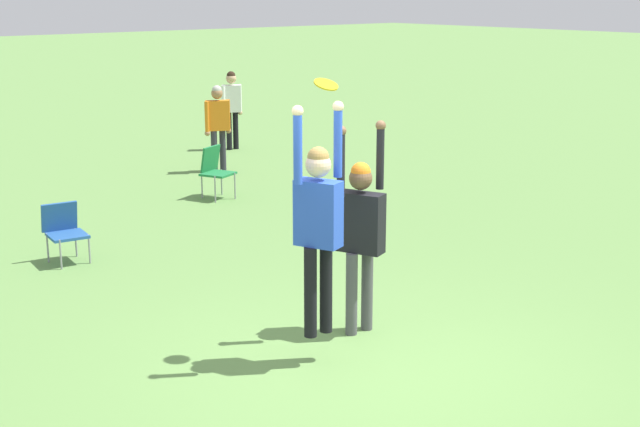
% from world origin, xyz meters
% --- Properties ---
extents(ground_plane, '(120.00, 120.00, 0.00)m').
position_xyz_m(ground_plane, '(0.00, 0.00, 0.00)').
color(ground_plane, '#608C47').
extents(person_jumping, '(0.57, 0.46, 2.18)m').
position_xyz_m(person_jumping, '(-0.25, 0.27, 1.45)').
color(person_jumping, black).
rests_on(person_jumping, ground_plane).
extents(person_defending, '(0.63, 0.52, 2.17)m').
position_xyz_m(person_defending, '(0.57, 0.59, 1.16)').
color(person_defending, '#4C4C51').
rests_on(person_defending, ground_plane).
extents(frisbee, '(0.23, 0.22, 0.10)m').
position_xyz_m(frisbee, '(-0.04, 0.41, 2.60)').
color(frisbee, yellow).
extents(camping_chair_1, '(0.52, 0.56, 0.76)m').
position_xyz_m(camping_chair_1, '(-0.69, 4.84, 0.44)').
color(camping_chair_1, gray).
rests_on(camping_chair_1, ground_plane).
extents(camping_chair_3, '(0.61, 0.66, 0.87)m').
position_xyz_m(camping_chair_3, '(2.82, 6.62, 0.52)').
color(camping_chair_3, gray).
rests_on(camping_chair_3, ground_plane).
extents(person_spectator_near, '(0.59, 0.37, 1.66)m').
position_xyz_m(person_spectator_near, '(4.11, 8.43, 0.99)').
color(person_spectator_near, '#2D2D38').
rests_on(person_spectator_near, ground_plane).
extents(person_spectator_far, '(0.54, 0.36, 1.71)m').
position_xyz_m(person_spectator_far, '(5.71, 10.27, 1.02)').
color(person_spectator_far, black).
rests_on(person_spectator_far, ground_plane).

